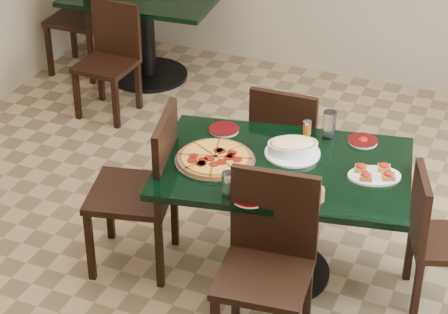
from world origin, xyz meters
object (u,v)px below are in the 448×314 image
at_px(chair_left, 147,183).
at_px(back_chair_left, 88,11).
at_px(lasagna_casserole, 293,147).
at_px(back_table, 146,18).
at_px(chair_far, 287,143).
at_px(chair_near, 268,254).
at_px(bread_basket, 305,190).
at_px(back_chair_near, 111,53).
at_px(pepperoni_pizza, 215,159).
at_px(chair_right, 434,233).
at_px(bruschetta_platter, 375,173).
at_px(main_table, 283,193).

distance_m(chair_left, back_chair_left, 2.70).
bearing_deg(lasagna_casserole, chair_left, 177.39).
height_order(back_table, chair_far, chair_far).
xyz_separation_m(chair_near, bread_basket, (0.09, 0.28, 0.24)).
xyz_separation_m(back_chair_near, lasagna_casserole, (1.90, -1.29, 0.32)).
relative_size(back_chair_near, back_chair_left, 0.88).
xyz_separation_m(chair_left, pepperoni_pizza, (0.39, 0.09, 0.20)).
relative_size(chair_right, chair_left, 0.81).
bearing_deg(back_chair_left, chair_right, 59.14).
xyz_separation_m(back_chair_near, back_chair_left, (-0.50, 0.52, 0.07)).
height_order(chair_far, chair_left, chair_left).
height_order(back_table, chair_right, chair_right).
xyz_separation_m(back_chair_left, bruschetta_platter, (2.87, -1.86, 0.22)).
bearing_deg(back_chair_near, chair_right, -23.64).
distance_m(main_table, chair_near, 0.53).
xyz_separation_m(main_table, back_table, (-1.91, 2.04, -0.04)).
distance_m(chair_left, bruschetta_platter, 1.28).
distance_m(chair_far, back_chair_near, 1.87).
bearing_deg(lasagna_casserole, main_table, -118.30).
relative_size(back_chair_left, bread_basket, 4.13).
distance_m(back_table, bruschetta_platter, 3.11).
height_order(main_table, chair_right, chair_right).
distance_m(main_table, back_table, 2.79).
distance_m(main_table, back_chair_near, 2.36).
relative_size(chair_right, lasagna_casserole, 2.45).
xyz_separation_m(back_table, bread_basket, (2.11, -2.28, 0.27)).
height_order(chair_right, back_chair_near, back_chair_near).
bearing_deg(bruschetta_platter, chair_near, -146.11).
xyz_separation_m(main_table, chair_right, (0.83, 0.13, -0.12)).
xyz_separation_m(lasagna_casserole, bread_basket, (0.20, -0.37, -0.01)).
bearing_deg(chair_near, back_chair_left, 128.46).
relative_size(pepperoni_pizza, lasagna_casserole, 1.35).
bearing_deg(chair_right, main_table, 78.39).
height_order(chair_far, back_chair_near, chair_far).
xyz_separation_m(chair_far, lasagna_casserole, (0.20, -0.51, 0.29)).
height_order(back_chair_near, lasagna_casserole, back_chair_near).
bearing_deg(back_table, back_chair_left, -172.95).
distance_m(main_table, pepperoni_pizza, 0.43).
bearing_deg(back_chair_left, chair_left, 36.06).
xyz_separation_m(main_table, back_chair_near, (-1.89, 1.41, -0.09)).
bearing_deg(chair_left, back_chair_left, -156.14).
height_order(back_table, chair_near, chair_near).
xyz_separation_m(pepperoni_pizza, lasagna_casserole, (0.36, 0.24, 0.03)).
bearing_deg(back_table, main_table, -51.91).
relative_size(main_table, lasagna_casserole, 4.59).
bearing_deg(chair_near, bread_basket, 64.95).
bearing_deg(back_chair_left, back_table, 100.60).
xyz_separation_m(main_table, chair_near, (0.11, -0.52, -0.02)).
bearing_deg(chair_far, main_table, 104.96).
bearing_deg(pepperoni_pizza, main_table, 17.44).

